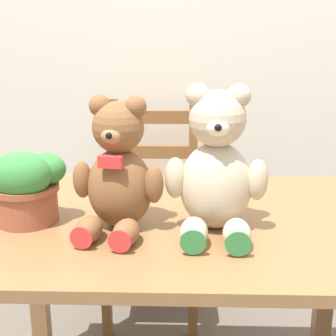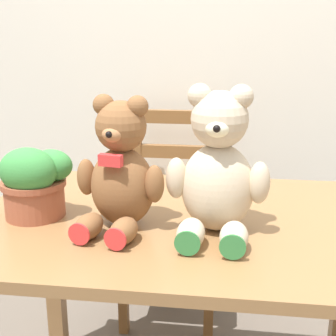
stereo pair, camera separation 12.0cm
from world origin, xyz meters
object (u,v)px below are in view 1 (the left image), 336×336
(wooden_chair_behind, at_px, (154,217))
(teddy_bear_left, at_px, (120,173))
(teddy_bear_right, at_px, (218,169))
(potted_plant, at_px, (27,185))

(wooden_chair_behind, distance_m, teddy_bear_left, 0.97)
(wooden_chair_behind, height_order, teddy_bear_right, teddy_bear_right)
(potted_plant, bearing_deg, wooden_chair_behind, 70.71)
(teddy_bear_left, height_order, potted_plant, teddy_bear_left)
(wooden_chair_behind, height_order, potted_plant, wooden_chair_behind)
(wooden_chair_behind, xyz_separation_m, teddy_bear_right, (0.22, -0.85, 0.48))
(potted_plant, bearing_deg, teddy_bear_right, -3.72)
(teddy_bear_left, distance_m, teddy_bear_right, 0.25)
(teddy_bear_left, distance_m, potted_plant, 0.26)
(teddy_bear_left, bearing_deg, wooden_chair_behind, -81.99)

